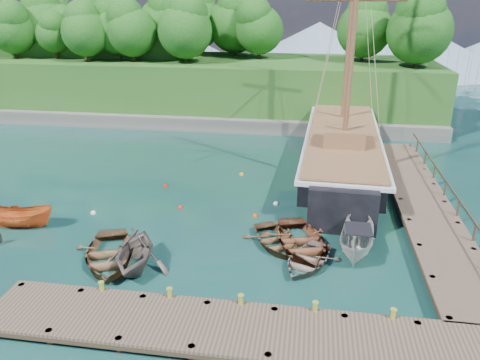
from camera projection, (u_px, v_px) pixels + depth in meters
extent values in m
plane|color=#133128|center=(218.00, 251.00, 24.29)|extent=(160.00, 160.00, 0.00)
cube|color=#44352A|center=(235.00, 328.00, 17.83)|extent=(20.00, 3.20, 0.12)
cube|color=black|center=(235.00, 331.00, 17.89)|extent=(20.00, 3.20, 0.20)
cylinder|color=black|center=(23.00, 295.00, 20.60)|extent=(0.28, 0.28, 1.10)
cube|color=#44352A|center=(422.00, 201.00, 28.88)|extent=(3.20, 24.00, 0.12)
cube|color=black|center=(422.00, 203.00, 28.94)|extent=(3.20, 24.00, 0.20)
cylinder|color=black|center=(447.00, 329.00, 18.49)|extent=(0.28, 0.28, 1.10)
cylinder|color=black|center=(378.00, 150.00, 40.01)|extent=(0.28, 0.28, 1.10)
cylinder|color=black|center=(409.00, 152.00, 39.64)|extent=(0.28, 0.28, 1.10)
cylinder|color=olive|center=(104.00, 302.00, 20.18)|extent=(0.26, 0.26, 0.45)
cylinder|color=olive|center=(171.00, 309.00, 19.75)|extent=(0.26, 0.26, 0.45)
cylinder|color=olive|center=(241.00, 316.00, 19.32)|extent=(0.26, 0.26, 0.45)
cylinder|color=olive|center=(314.00, 323.00, 18.89)|extent=(0.26, 0.26, 0.45)
cylinder|color=olive|center=(391.00, 331.00, 18.46)|extent=(0.26, 0.26, 0.45)
imported|color=brown|center=(110.00, 262.00, 23.27)|extent=(5.07, 5.93, 1.04)
imported|color=#5B524C|center=(136.00, 268.00, 22.76)|extent=(3.88, 4.38, 2.13)
imported|color=brown|center=(301.00, 249.00, 24.48)|extent=(4.97, 5.94, 1.06)
imported|color=#6D6258|center=(307.00, 265.00, 22.99)|extent=(3.95, 4.55, 0.79)
imported|color=brown|center=(276.00, 245.00, 24.80)|extent=(4.39, 4.89, 0.83)
imported|color=#CD5A21|center=(23.00, 227.00, 26.77)|extent=(3.89, 1.84, 1.45)
imported|color=#BABAB4|center=(356.00, 253.00, 24.02)|extent=(2.31, 4.61, 1.70)
cube|color=black|center=(341.00, 155.00, 36.15)|extent=(6.08, 16.87, 3.46)
cube|color=black|center=(341.00, 121.00, 45.93)|extent=(3.19, 5.35, 3.12)
cube|color=black|center=(342.00, 205.00, 27.46)|extent=(3.96, 4.44, 3.29)
cube|color=silver|center=(343.00, 134.00, 35.55)|extent=(6.35, 22.10, 0.25)
cube|color=brown|center=(343.00, 131.00, 35.46)|extent=(5.84, 21.61, 0.12)
cube|color=brown|center=(344.00, 136.00, 31.98)|extent=(2.82, 3.11, 1.20)
cylinder|color=brown|center=(343.00, 83.00, 48.16)|extent=(0.52, 6.90, 1.69)
cylinder|color=brown|center=(352.00, 1.00, 36.00)|extent=(0.36, 0.36, 18.39)
cylinder|color=brown|center=(355.00, 15.00, 28.45)|extent=(0.36, 0.36, 16.92)
sphere|color=silver|center=(93.00, 213.00, 28.45)|extent=(0.35, 0.35, 0.35)
sphere|color=red|center=(180.00, 208.00, 29.20)|extent=(0.28, 0.28, 0.28)
sphere|color=#F04605|center=(255.00, 216.00, 28.10)|extent=(0.29, 0.29, 0.29)
sphere|color=white|center=(276.00, 204.00, 29.72)|extent=(0.34, 0.34, 0.34)
sphere|color=red|center=(166.00, 186.00, 32.53)|extent=(0.29, 0.29, 0.29)
sphere|color=orange|center=(242.00, 175.00, 34.60)|extent=(0.35, 0.35, 0.35)
cube|color=#474744|center=(187.00, 121.00, 47.29)|extent=(50.00, 4.00, 1.40)
cube|color=#1D4D15|center=(200.00, 86.00, 51.93)|extent=(50.00, 14.00, 6.00)
cube|color=#1D4D15|center=(95.00, 61.00, 56.88)|extent=(24.00, 12.00, 10.00)
cylinder|color=#382616|center=(121.00, 53.00, 50.00)|extent=(0.36, 0.36, 1.40)
sphere|color=#154012|center=(119.00, 29.00, 49.12)|extent=(5.42, 5.42, 5.42)
cylinder|color=#382616|center=(134.00, 54.00, 48.52)|extent=(0.36, 0.36, 1.40)
sphere|color=#154012|center=(132.00, 32.00, 47.70)|extent=(5.02, 5.02, 5.02)
cylinder|color=#382616|center=(16.00, 52.00, 50.90)|extent=(0.36, 0.36, 1.40)
sphere|color=#154012|center=(13.00, 31.00, 50.10)|extent=(4.79, 4.79, 4.79)
cylinder|color=#382616|center=(106.00, 46.00, 56.79)|extent=(0.36, 0.36, 1.40)
sphere|color=#154012|center=(104.00, 23.00, 55.81)|extent=(6.25, 6.25, 6.25)
cylinder|color=#382616|center=(416.00, 60.00, 44.36)|extent=(0.36, 0.36, 1.40)
sphere|color=#154012|center=(419.00, 31.00, 43.40)|extent=(6.00, 6.00, 6.00)
cylinder|color=#382616|center=(50.00, 49.00, 53.38)|extent=(0.36, 0.36, 1.40)
sphere|color=#154012|center=(46.00, 26.00, 52.45)|extent=(5.89, 5.89, 5.89)
cylinder|color=#382616|center=(259.00, 52.00, 50.77)|extent=(0.36, 0.36, 1.40)
sphere|color=#154012|center=(259.00, 30.00, 49.93)|extent=(5.13, 5.13, 5.13)
cylinder|color=#382616|center=(103.00, 45.00, 57.59)|extent=(0.36, 0.36, 1.40)
sphere|color=#154012|center=(101.00, 27.00, 56.79)|extent=(4.80, 4.80, 4.80)
cylinder|color=#382616|center=(180.00, 52.00, 51.06)|extent=(0.36, 0.36, 1.40)
sphere|color=#154012|center=(179.00, 27.00, 50.13)|extent=(5.82, 5.82, 5.82)
cylinder|color=#382616|center=(235.00, 49.00, 53.16)|extent=(0.36, 0.36, 1.40)
sphere|color=#154012|center=(235.00, 25.00, 52.21)|extent=(6.05, 6.05, 6.05)
cylinder|color=#382616|center=(416.00, 59.00, 45.25)|extent=(0.36, 0.36, 1.40)
sphere|color=#154012|center=(419.00, 35.00, 44.46)|extent=(4.77, 4.77, 4.77)
cylinder|color=#382616|center=(186.00, 56.00, 47.47)|extent=(0.36, 0.36, 1.40)
sphere|color=#154012|center=(185.00, 31.00, 46.59)|extent=(5.47, 5.47, 5.47)
cylinder|color=#382616|center=(362.00, 55.00, 48.46)|extent=(0.36, 0.36, 1.40)
sphere|color=#154012|center=(364.00, 30.00, 47.56)|extent=(5.55, 5.55, 5.55)
cylinder|color=#382616|center=(198.00, 45.00, 57.99)|extent=(0.36, 0.36, 1.40)
sphere|color=#154012|center=(197.00, 22.00, 57.01)|extent=(6.25, 6.25, 6.25)
cylinder|color=#382616|center=(53.00, 44.00, 58.82)|extent=(0.36, 0.36, 1.40)
sphere|color=#154012|center=(51.00, 24.00, 57.94)|extent=(5.41, 5.41, 5.41)
cylinder|color=#382616|center=(117.00, 49.00, 53.28)|extent=(0.36, 0.36, 1.40)
sphere|color=#154012|center=(115.00, 27.00, 52.39)|extent=(5.47, 5.47, 5.47)
cylinder|color=#382616|center=(56.00, 52.00, 50.59)|extent=(0.36, 0.36, 1.40)
sphere|color=#154012|center=(54.00, 35.00, 49.92)|extent=(3.77, 3.77, 3.77)
cylinder|color=#382616|center=(103.00, 49.00, 53.59)|extent=(0.36, 0.36, 1.40)
sphere|color=#154012|center=(101.00, 25.00, 52.63)|extent=(6.04, 6.04, 6.04)
cylinder|color=#382616|center=(233.00, 45.00, 57.94)|extent=(0.36, 0.36, 1.40)
sphere|color=#154012|center=(233.00, 23.00, 57.00)|extent=(5.89, 5.89, 5.89)
cylinder|color=#382616|center=(167.00, 50.00, 52.07)|extent=(0.36, 0.36, 1.40)
sphere|color=#154012|center=(166.00, 26.00, 51.11)|extent=(6.08, 6.08, 6.08)
cylinder|color=#382616|center=(67.00, 51.00, 52.01)|extent=(0.36, 0.36, 1.40)
sphere|color=#154012|center=(65.00, 32.00, 51.28)|extent=(4.25, 4.25, 4.25)
cylinder|color=#382616|center=(88.00, 54.00, 48.51)|extent=(0.36, 0.36, 1.40)
sphere|color=#154012|center=(85.00, 33.00, 47.71)|extent=(4.77, 4.77, 4.77)
cube|color=silver|center=(102.00, 13.00, 53.66)|extent=(4.00, 5.00, 3.00)
cone|color=#728CA5|center=(403.00, 43.00, 84.15)|extent=(36.00, 36.00, 9.00)
cone|color=#728CA5|center=(319.00, 45.00, 86.48)|extent=(32.00, 32.00, 8.00)
cone|color=#728CA5|center=(137.00, 37.00, 91.13)|extent=(40.00, 40.00, 10.00)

